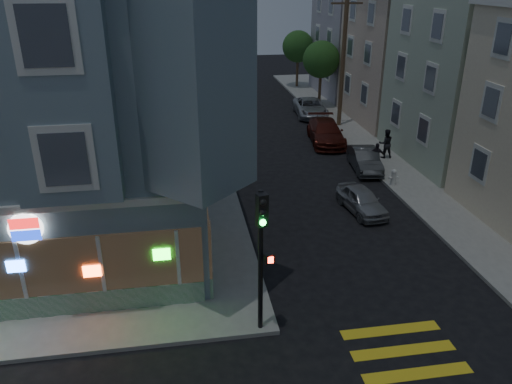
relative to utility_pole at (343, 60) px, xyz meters
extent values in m
cube|color=gray|center=(11.00, -1.00, -4.72)|extent=(24.00, 42.00, 0.15)
cube|color=slate|center=(-18.00, -13.00, 0.85)|extent=(14.00, 14.00, 11.00)
cube|color=silver|center=(-18.00, -13.00, -0.80)|extent=(14.30, 14.30, 0.25)
cylinder|color=white|center=(-16.40, -20.13, -1.40)|extent=(1.00, 0.12, 1.00)
cube|color=tan|center=(7.50, 1.00, -0.15)|extent=(12.00, 8.60, 9.00)
cube|color=gray|center=(7.50, 10.00, 0.60)|extent=(12.00, 8.60, 10.50)
cylinder|color=#4C3826|center=(0.00, 0.00, -0.15)|extent=(0.30, 0.30, 9.00)
cube|color=#4C3826|center=(0.00, 0.00, 3.75)|extent=(2.20, 0.12, 0.12)
cylinder|color=#4C3826|center=(0.20, 6.00, -3.05)|extent=(0.24, 0.24, 3.20)
sphere|color=#1D4719|center=(0.20, 6.00, -0.85)|extent=(3.00, 3.00, 3.00)
cylinder|color=#4C3826|center=(0.20, 14.00, -3.05)|extent=(0.24, 0.24, 3.20)
sphere|color=#1D4719|center=(0.20, 14.00, -0.85)|extent=(3.00, 3.00, 3.00)
imported|color=black|center=(0.52, -7.30, -3.77)|extent=(0.90, 0.73, 1.76)
imported|color=#25222A|center=(-0.70, -8.97, -3.90)|extent=(0.95, 0.69, 1.50)
imported|color=#9A9CA1|center=(-3.40, -13.94, -4.21)|extent=(1.78, 3.57, 1.17)
imported|color=#3D4043|center=(-1.30, -8.74, -4.16)|extent=(1.81, 3.97, 1.26)
imported|color=#501912|center=(-2.06, -3.54, -4.06)|extent=(2.67, 5.31, 1.48)
imported|color=#A8ADB3|center=(-1.30, 3.33, -4.12)|extent=(2.60, 5.01, 1.35)
cylinder|color=black|center=(-9.57, -21.70, -2.30)|extent=(0.15, 0.15, 4.69)
cube|color=black|center=(-9.57, -21.91, -0.47)|extent=(0.36, 0.33, 0.99)
sphere|color=black|center=(-9.57, -22.06, -0.16)|extent=(0.19, 0.19, 0.19)
sphere|color=black|center=(-9.57, -22.06, -0.47)|extent=(0.19, 0.19, 0.19)
sphere|color=#19F23F|center=(-9.57, -22.06, -0.78)|extent=(0.19, 0.19, 0.19)
cube|color=black|center=(-9.34, -21.87, -2.07)|extent=(0.34, 0.26, 0.30)
cube|color=#FF2614|center=(-9.34, -21.97, -2.07)|extent=(0.21, 0.02, 0.21)
cylinder|color=silver|center=(-0.70, -11.39, -4.32)|extent=(0.26, 0.26, 0.65)
sphere|color=silver|center=(-0.70, -11.39, -3.94)|extent=(0.28, 0.28, 0.28)
cylinder|color=silver|center=(-0.70, -11.39, -4.27)|extent=(0.49, 0.13, 0.13)
camera|label=1|loc=(-11.74, -34.20, 5.55)|focal=35.00mm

